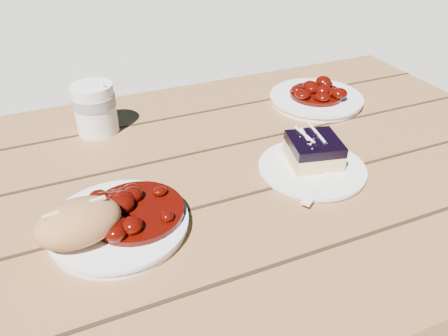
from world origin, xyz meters
name	(u,v)px	position (x,y,z in m)	size (l,w,h in m)	color
picnic_table	(41,291)	(0.00, 0.00, 0.59)	(2.00, 1.55, 0.75)	brown
main_plate	(119,225)	(0.14, -0.08, 0.76)	(0.21, 0.21, 0.02)	white
goulash_stew	(135,203)	(0.17, -0.08, 0.79)	(0.15, 0.15, 0.04)	#440702
bread_roll	(78,223)	(0.09, -0.10, 0.80)	(0.12, 0.08, 0.06)	#B17744
dessert_plate	(312,169)	(0.50, -0.06, 0.76)	(0.19, 0.19, 0.01)	white
blueberry_cake	(314,150)	(0.51, -0.05, 0.78)	(0.11, 0.11, 0.05)	#E2C87B
fork_dessert	(320,185)	(0.48, -0.12, 0.76)	(0.03, 0.16, 0.01)	white
coffee_cup	(95,109)	(0.17, 0.24, 0.80)	(0.08, 0.08, 0.10)	white
second_plate	(316,99)	(0.67, 0.18, 0.76)	(0.21, 0.21, 0.02)	white
second_stew	(317,88)	(0.67, 0.18, 0.79)	(0.12, 0.12, 0.04)	#440702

